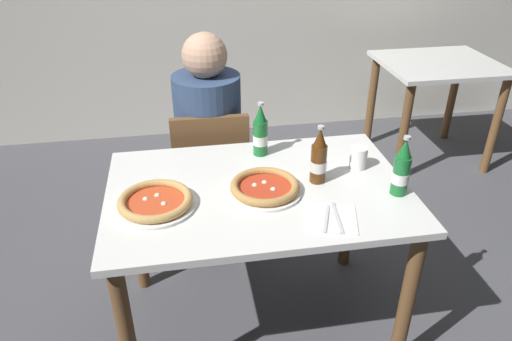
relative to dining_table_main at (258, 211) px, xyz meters
name	(u,v)px	position (x,y,z in m)	size (l,w,h in m)	color
ground_plane	(258,320)	(0.00, 0.00, -0.64)	(8.00, 8.00, 0.00)	#4C4C51
dining_table_main	(258,211)	(0.00, 0.00, 0.00)	(1.20, 0.80, 0.75)	silver
chair_behind_table	(211,173)	(-0.15, 0.61, -0.15)	(0.41, 0.41, 0.85)	brown
diner_seated	(210,151)	(-0.15, 0.66, -0.05)	(0.34, 0.34, 1.21)	#2D3342
dining_table_background	(436,83)	(1.53, 1.41, -0.04)	(0.80, 0.70, 0.75)	silver
pizza_margherita_near	(155,202)	(-0.40, -0.07, 0.14)	(0.30, 0.30, 0.04)	white
pizza_marinara_far	(265,188)	(0.02, -0.04, 0.14)	(0.29, 0.29, 0.04)	white
beer_bottle_left	(319,159)	(0.25, 0.01, 0.22)	(0.07, 0.07, 0.25)	#512D0F
beer_bottle_center	(402,170)	(0.53, -0.13, 0.22)	(0.07, 0.07, 0.25)	#196B2D
beer_bottle_right	(260,133)	(0.06, 0.28, 0.22)	(0.07, 0.07, 0.25)	#196B2D
napkin_with_cutlery	(332,219)	(0.23, -0.26, 0.12)	(0.22, 0.22, 0.01)	white
paper_cup	(358,158)	(0.45, 0.09, 0.16)	(0.07, 0.07, 0.10)	white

